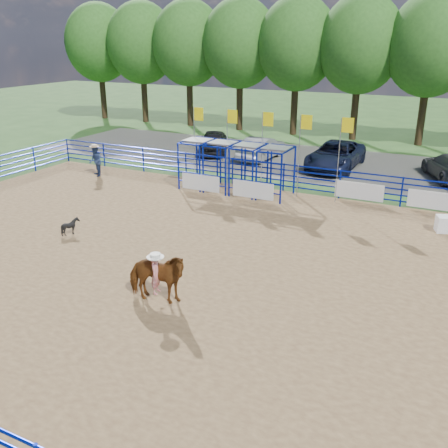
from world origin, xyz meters
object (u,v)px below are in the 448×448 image
at_px(car_a, 213,142).
at_px(car_b, 261,148).
at_px(spectator_cowboy, 95,161).
at_px(horse_and_rider, 156,276).
at_px(car_c, 335,155).
at_px(calf, 71,226).

height_order(car_a, car_b, car_a).
height_order(spectator_cowboy, car_a, spectator_cowboy).
distance_m(horse_and_rider, car_b, 19.83).
xyz_separation_m(spectator_cowboy, car_a, (3.31, 8.53, -0.16)).
bearing_deg(spectator_cowboy, car_c, 34.08).
distance_m(horse_and_rider, spectator_cowboy, 15.90).
bearing_deg(spectator_cowboy, horse_and_rider, -43.41).
relative_size(calf, spectator_cowboy, 0.39).
distance_m(horse_and_rider, calf, 7.09).
relative_size(car_a, car_b, 0.99).
xyz_separation_m(horse_and_rider, calf, (-6.35, 3.11, -0.53)).
distance_m(car_a, car_c, 8.78).
bearing_deg(calf, car_a, -15.44).
bearing_deg(spectator_cowboy, car_b, 50.06).
height_order(car_a, car_c, car_c).
bearing_deg(car_c, calf, -112.81).
bearing_deg(car_b, car_c, -178.89).
bearing_deg(car_a, car_b, -24.81).
height_order(horse_and_rider, car_c, horse_and_rider).
height_order(spectator_cowboy, car_b, spectator_cowboy).
relative_size(spectator_cowboy, car_a, 0.41).
relative_size(spectator_cowboy, car_c, 0.31).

